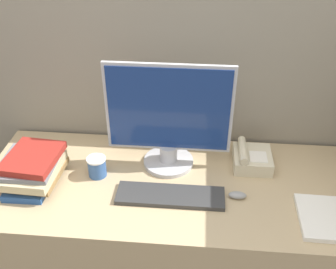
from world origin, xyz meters
The scene contains 9 objects.
cubicle_panel_rear centered at (0.00, 0.73, 0.72)m, with size 2.07×0.04×1.44m.
desk centered at (0.00, 0.35, 0.36)m, with size 1.67×0.69×0.72m.
monitor centered at (-0.01, 0.49, 0.95)m, with size 0.55×0.23×0.50m.
keyboard centered at (0.01, 0.25, 0.73)m, with size 0.45×0.13×0.02m.
mouse centered at (0.29, 0.27, 0.73)m, with size 0.08×0.04×0.03m.
coffee_cup centered at (-0.32, 0.37, 0.77)m, with size 0.09×0.09×0.09m.
book_stack centered at (-0.59, 0.30, 0.79)m, with size 0.25×0.28×0.14m.
desk_telephone centered at (0.37, 0.51, 0.76)m, with size 0.17×0.18×0.10m.
paper_pile centered at (0.63, 0.18, 0.73)m, with size 0.21×0.25×0.02m.
Camera 1 is at (0.11, -0.97, 1.86)m, focal length 42.00 mm.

